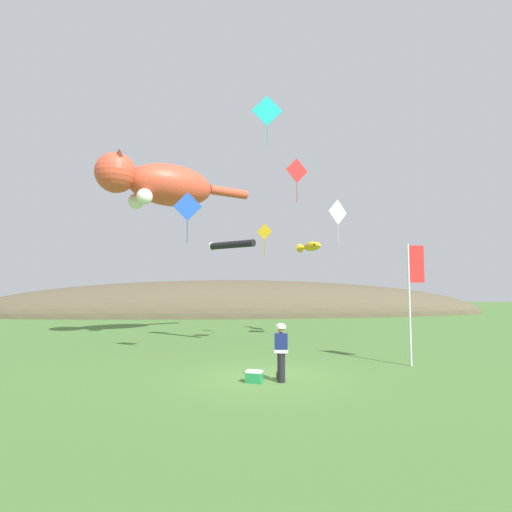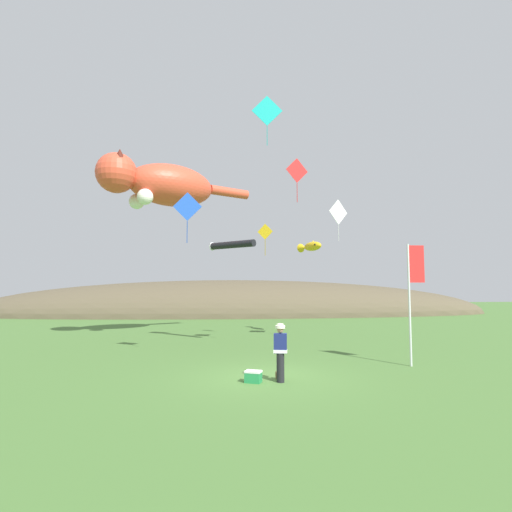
% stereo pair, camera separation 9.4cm
% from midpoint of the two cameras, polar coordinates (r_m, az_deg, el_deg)
% --- Properties ---
extents(ground_plane, '(120.00, 120.00, 0.00)m').
position_cam_midpoint_polar(ground_plane, '(13.39, 1.44, -17.01)').
color(ground_plane, '#477033').
extents(distant_hill_ridge, '(55.28, 12.84, 7.24)m').
position_cam_midpoint_polar(distant_hill_ridge, '(42.75, -3.28, -8.32)').
color(distant_hill_ridge, brown).
rests_on(distant_hill_ridge, ground).
extents(festival_attendant, '(0.46, 0.33, 1.77)m').
position_cam_midpoint_polar(festival_attendant, '(12.66, 3.40, -13.34)').
color(festival_attendant, black).
rests_on(festival_attendant, ground).
extents(kite_spool, '(0.15, 0.25, 0.25)m').
position_cam_midpoint_polar(kite_spool, '(13.23, 3.09, -16.61)').
color(kite_spool, olive).
rests_on(kite_spool, ground).
extents(picnic_cooler, '(0.58, 0.49, 0.36)m').
position_cam_midpoint_polar(picnic_cooler, '(12.73, -0.49, -16.84)').
color(picnic_cooler, '#268C4C').
rests_on(picnic_cooler, ground).
extents(festival_banner_pole, '(0.66, 0.08, 4.53)m').
position_cam_midpoint_polar(festival_banner_pole, '(16.09, 21.32, -3.94)').
color(festival_banner_pole, silver).
rests_on(festival_banner_pole, ground).
extents(kite_giant_cat, '(8.52, 5.37, 2.86)m').
position_cam_midpoint_polar(kite_giant_cat, '(23.80, -13.72, 9.97)').
color(kite_giant_cat, '#E04C33').
extents(kite_fish_windsock, '(1.32, 2.14, 0.64)m').
position_cam_midpoint_polar(kite_fish_windsock, '(24.58, 7.58, 1.34)').
color(kite_fish_windsock, gold).
extents(kite_tube_streamer, '(2.36, 2.21, 0.44)m').
position_cam_midpoint_polar(kite_tube_streamer, '(20.43, -3.69, 1.61)').
color(kite_tube_streamer, black).
extents(kite_diamond_white, '(1.18, 0.68, 2.25)m').
position_cam_midpoint_polar(kite_diamond_white, '(21.84, 11.48, 6.13)').
color(kite_diamond_white, white).
extents(kite_diamond_gold, '(0.82, 0.40, 1.80)m').
position_cam_midpoint_polar(kite_diamond_gold, '(22.46, 1.12, 3.42)').
color(kite_diamond_gold, yellow).
extents(kite_diamond_teal, '(1.38, 0.11, 2.28)m').
position_cam_midpoint_polar(kite_diamond_teal, '(18.95, 1.44, 19.99)').
color(kite_diamond_teal, '#19BFBF').
extents(kite_diamond_blue, '(1.17, 0.08, 2.07)m').
position_cam_midpoint_polar(kite_diamond_blue, '(16.53, -9.92, 6.91)').
color(kite_diamond_blue, blue).
extents(kite_diamond_red, '(1.09, 0.40, 2.05)m').
position_cam_midpoint_polar(kite_diamond_red, '(18.78, 5.71, 11.99)').
color(kite_diamond_red, red).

